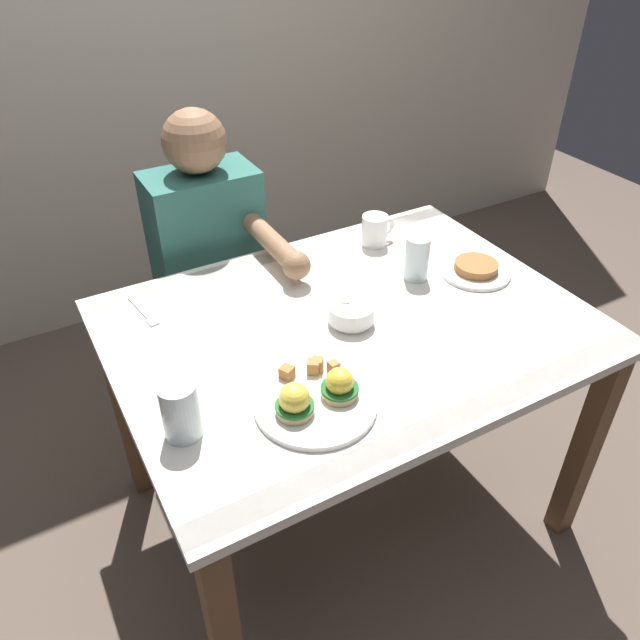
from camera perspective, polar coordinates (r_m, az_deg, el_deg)
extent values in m
plane|color=brown|center=(2.12, 2.25, -16.50)|extent=(6.00, 6.00, 0.00)
cube|color=white|center=(1.61, 2.85, -0.61)|extent=(1.20, 0.90, 0.03)
cube|color=#B23838|center=(1.36, 11.85, -9.03)|extent=(1.20, 0.06, 0.00)
cube|color=#B23838|center=(1.89, -3.55, 6.03)|extent=(1.20, 0.06, 0.00)
cube|color=brown|center=(1.50, -8.74, -26.96)|extent=(0.06, 0.06, 0.71)
cube|color=brown|center=(1.95, 23.24, -10.71)|extent=(0.06, 0.06, 0.71)
cube|color=brown|center=(2.00, -17.53, -7.74)|extent=(0.06, 0.06, 0.71)
cube|color=brown|center=(2.35, 8.89, 1.22)|extent=(0.06, 0.06, 0.71)
cylinder|color=white|center=(1.36, -0.43, -7.69)|extent=(0.27, 0.27, 0.01)
cylinder|color=tan|center=(1.32, -2.33, -8.25)|extent=(0.08, 0.08, 0.02)
cylinder|color=#286B2D|center=(1.31, -2.35, -7.88)|extent=(0.08, 0.08, 0.01)
sphere|color=yellow|center=(1.30, -2.37, -7.20)|extent=(0.07, 0.07, 0.07)
cylinder|color=tan|center=(1.36, 1.81, -6.66)|extent=(0.08, 0.08, 0.02)
cylinder|color=#236028|center=(1.35, 1.82, -6.29)|extent=(0.08, 0.08, 0.01)
sphere|color=yellow|center=(1.34, 1.84, -5.66)|extent=(0.06, 0.06, 0.06)
cube|color=#B77A42|center=(1.41, 1.27, -4.35)|extent=(0.02, 0.02, 0.03)
cube|color=#B77A42|center=(1.42, -0.27, -4.13)|extent=(0.04, 0.04, 0.03)
cube|color=#B77A42|center=(1.41, -0.65, -4.32)|extent=(0.04, 0.04, 0.03)
cube|color=#AD7038|center=(1.40, -3.06, -4.83)|extent=(0.04, 0.04, 0.03)
cylinder|color=white|center=(1.59, 2.84, -0.07)|extent=(0.10, 0.10, 0.01)
cylinder|color=white|center=(1.58, 2.87, 0.73)|extent=(0.12, 0.12, 0.04)
cube|color=#EA6B70|center=(1.58, 2.77, 0.99)|extent=(0.04, 0.04, 0.02)
cube|color=#B7E093|center=(1.59, 2.29, 1.49)|extent=(0.04, 0.04, 0.03)
cube|color=#F4DB66|center=(1.57, 2.12, 0.94)|extent=(0.04, 0.04, 0.03)
cube|color=#F4DB66|center=(1.58, 2.76, 0.61)|extent=(0.03, 0.03, 0.03)
cube|color=#EA6B70|center=(1.58, 2.29, 0.65)|extent=(0.03, 0.03, 0.02)
cube|color=#B7E093|center=(1.59, 2.19, 1.32)|extent=(0.03, 0.03, 0.02)
cylinder|color=white|center=(1.93, 5.05, 8.23)|extent=(0.08, 0.08, 0.09)
cylinder|color=black|center=(1.91, 5.11, 9.34)|extent=(0.07, 0.07, 0.01)
torus|color=white|center=(1.95, 6.11, 8.56)|extent=(0.06, 0.01, 0.06)
cube|color=silver|center=(1.71, -16.27, 1.05)|extent=(0.03, 0.12, 0.00)
cube|color=silver|center=(1.65, -15.16, -0.16)|extent=(0.03, 0.04, 0.00)
cylinder|color=silver|center=(1.76, 8.92, 5.66)|extent=(0.07, 0.07, 0.13)
cylinder|color=silver|center=(1.77, 8.87, 5.21)|extent=(0.06, 0.06, 0.10)
cylinder|color=silver|center=(1.29, -12.74, -8.10)|extent=(0.08, 0.08, 0.13)
cylinder|color=silver|center=(1.30, -12.62, -8.75)|extent=(0.07, 0.07, 0.09)
cylinder|color=white|center=(1.84, 14.10, 4.33)|extent=(0.20, 0.20, 0.01)
cylinder|color=#A36638|center=(1.83, 14.18, 4.81)|extent=(0.12, 0.12, 0.02)
cylinder|color=#33333D|center=(2.22, -10.29, -5.67)|extent=(0.11, 0.11, 0.45)
cylinder|color=#33333D|center=(2.26, -6.05, -4.24)|extent=(0.11, 0.11, 0.45)
cube|color=#2D665B|center=(2.05, -10.35, 6.77)|extent=(0.34, 0.20, 0.50)
sphere|color=#936B4C|center=(1.90, -11.50, 15.83)|extent=(0.19, 0.19, 0.19)
cylinder|color=#936B4C|center=(1.83, -4.36, 7.15)|extent=(0.06, 0.30, 0.06)
sphere|color=#936B4C|center=(1.71, -2.17, 5.04)|extent=(0.08, 0.08, 0.08)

